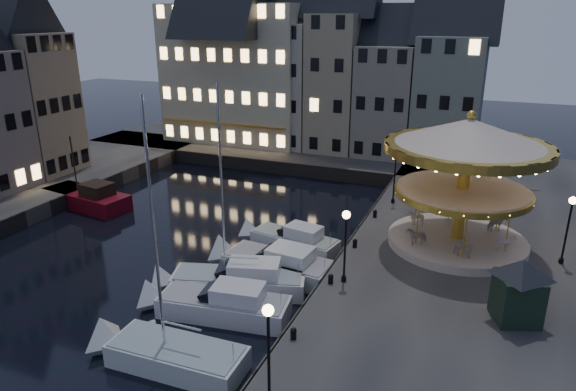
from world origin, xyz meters
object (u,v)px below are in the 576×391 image
at_px(streetlamp_a, 268,340).
at_px(bollard_a, 293,333).
at_px(bollard_b, 331,278).
at_px(streetlamp_c, 395,169).
at_px(bollard_c, 355,243).
at_px(ticket_kiosk, 520,280).
at_px(motorboat_e, 289,240).
at_px(red_fishing_boat, 88,199).
at_px(streetlamp_d, 569,221).
at_px(motorboat_b, 217,305).
at_px(motorboat_a, 167,354).
at_px(carousel, 466,159).
at_px(motorboat_c, 232,280).
at_px(motorboat_d, 273,263).
at_px(bollard_d, 375,213).
at_px(streetlamp_b, 345,236).

bearing_deg(streetlamp_a, bollard_a, 98.53).
bearing_deg(bollard_b, streetlamp_c, 87.55).
height_order(bollard_c, ticket_kiosk, ticket_kiosk).
height_order(motorboat_e, red_fishing_boat, red_fishing_boat).
height_order(bollard_b, ticket_kiosk, ticket_kiosk).
distance_m(streetlamp_d, motorboat_b, 20.58).
distance_m(bollard_a, bollard_c, 10.50).
bearing_deg(motorboat_e, motorboat_a, -92.38).
bearing_deg(bollard_c, carousel, 25.27).
bearing_deg(motorboat_e, red_fishing_boat, 176.24).
bearing_deg(ticket_kiosk, motorboat_c, -177.04).
distance_m(bollard_c, carousel, 8.48).
height_order(streetlamp_a, streetlamp_c, same).
height_order(motorboat_a, motorboat_b, motorboat_a).
height_order(bollard_b, motorboat_e, motorboat_e).
distance_m(streetlamp_a, carousel, 18.34).
bearing_deg(motorboat_d, streetlamp_d, 18.16).
height_order(streetlamp_a, motorboat_c, motorboat_c).
height_order(streetlamp_c, ticket_kiosk, streetlamp_c).
height_order(streetlamp_d, motorboat_d, streetlamp_d).
height_order(motorboat_a, motorboat_c, motorboat_a).
bearing_deg(streetlamp_a, bollard_d, 91.72).
xyz_separation_m(motorboat_a, motorboat_c, (-0.38, 7.02, 0.14)).
height_order(streetlamp_d, motorboat_e, streetlamp_d).
height_order(streetlamp_c, bollard_d, streetlamp_c).
relative_size(bollard_c, motorboat_d, 0.07).
distance_m(motorboat_b, motorboat_c, 2.61).
bearing_deg(ticket_kiosk, streetlamp_c, 121.78).
distance_m(bollard_c, motorboat_a, 13.92).
bearing_deg(streetlamp_d, bollard_c, -168.14).
xyz_separation_m(streetlamp_b, motorboat_b, (-5.85, -3.86, -3.38)).
height_order(streetlamp_d, bollard_c, streetlamp_d).
relative_size(bollard_b, motorboat_a, 0.05).
bearing_deg(red_fishing_boat, motorboat_a, -39.17).
xyz_separation_m(streetlamp_a, streetlamp_c, (0.00, 23.50, 0.00)).
bearing_deg(motorboat_b, streetlamp_d, 32.35).
bearing_deg(motorboat_b, carousel, 44.96).
bearing_deg(motorboat_a, streetlamp_c, 74.80).
distance_m(streetlamp_c, motorboat_a, 22.87).
height_order(bollard_d, motorboat_a, motorboat_a).
height_order(streetlamp_b, bollard_d, streetlamp_b).
bearing_deg(streetlamp_c, bollard_d, -99.73).
distance_m(streetlamp_b, bollard_d, 10.30).
distance_m(motorboat_b, red_fishing_boat, 20.88).
bearing_deg(motorboat_a, motorboat_c, 93.14).
height_order(motorboat_a, ticket_kiosk, motorboat_a).
xyz_separation_m(motorboat_a, motorboat_e, (0.56, 13.51, 0.10)).
bearing_deg(motorboat_b, bollard_b, 32.64).
xyz_separation_m(streetlamp_a, motorboat_e, (-5.37, 15.20, -3.38)).
distance_m(streetlamp_c, bollard_c, 9.34).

